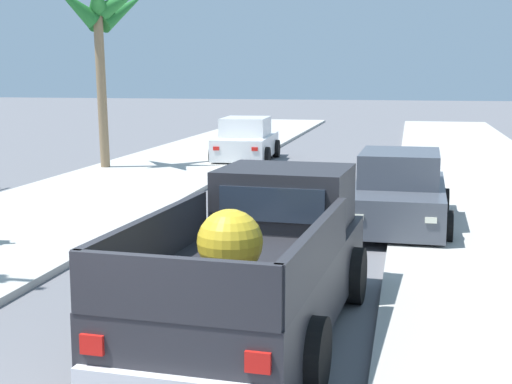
# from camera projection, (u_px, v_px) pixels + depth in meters

# --- Properties ---
(sidewalk_left) EXTENTS (4.76, 60.00, 0.12)m
(sidewalk_left) POSITION_uv_depth(u_px,v_px,m) (87.00, 198.00, 17.80)
(sidewalk_left) COLOR #B2AFA8
(sidewalk_left) RESTS_ON ground
(sidewalk_right) EXTENTS (4.76, 60.00, 0.12)m
(sidewalk_right) POSITION_uv_depth(u_px,v_px,m) (505.00, 214.00, 15.84)
(sidewalk_right) COLOR #B2AFA8
(sidewalk_right) RESTS_ON ground
(curb_left) EXTENTS (0.16, 60.00, 0.10)m
(curb_left) POSITION_uv_depth(u_px,v_px,m) (125.00, 200.00, 17.61)
(curb_left) COLOR silver
(curb_left) RESTS_ON ground
(curb_right) EXTENTS (0.16, 60.00, 0.10)m
(curb_right) POSITION_uv_depth(u_px,v_px,m) (458.00, 213.00, 16.04)
(curb_right) COLOR silver
(curb_right) RESTS_ON ground
(pickup_truck) EXTENTS (2.44, 5.32, 1.80)m
(pickup_truck) POSITION_uv_depth(u_px,v_px,m) (259.00, 265.00, 8.82)
(pickup_truck) COLOR #28282D
(pickup_truck) RESTS_ON ground
(car_left_near) EXTENTS (2.09, 4.29, 1.54)m
(car_left_near) POSITION_uv_depth(u_px,v_px,m) (399.00, 193.00, 14.59)
(car_left_near) COLOR #474C56
(car_left_near) RESTS_ON ground
(car_right_mid) EXTENTS (2.19, 4.33, 1.54)m
(car_right_mid) POSITION_uv_depth(u_px,v_px,m) (246.00, 141.00, 25.72)
(car_right_mid) COLOR silver
(car_right_mid) RESTS_ON ground
(palm_tree_right_mid) EXTENTS (3.37, 3.48, 5.86)m
(palm_tree_right_mid) POSITION_uv_depth(u_px,v_px,m) (100.00, 15.00, 22.53)
(palm_tree_right_mid) COLOR #846B4C
(palm_tree_right_mid) RESTS_ON ground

